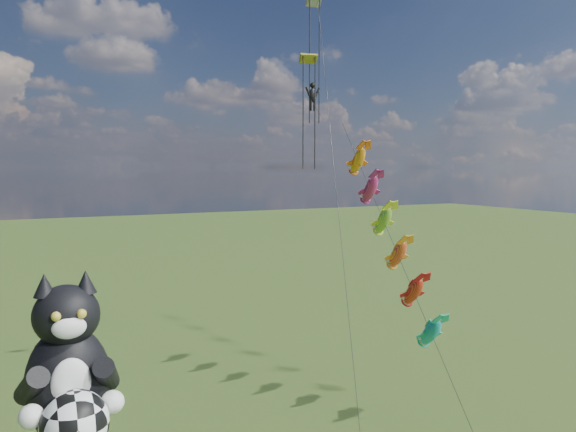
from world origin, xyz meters
name	(u,v)px	position (x,y,z in m)	size (l,w,h in m)	color
cat_kite_rig	(69,380)	(-2.47, -0.99, 8.61)	(2.60, 4.15, 11.32)	brown
fish_windsock_rig	(391,238)	(17.30, 12.10, 9.61)	(2.16, 15.88, 17.11)	brown
parafoil_rig	(313,88)	(13.99, 16.03, 18.94)	(7.03, 16.51, 27.39)	brown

